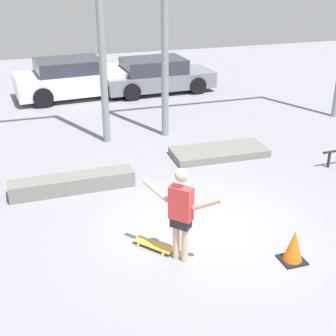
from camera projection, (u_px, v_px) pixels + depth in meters
name	position (u px, v px, depth m)	size (l,w,h in m)	color
ground_plane	(202.00, 228.00, 9.01)	(36.00, 36.00, 0.00)	gray
skateboarder	(181.00, 210.00, 7.70)	(1.06, 1.12, 1.72)	#DBAD89
skateboard	(154.00, 245.00, 8.38)	(0.66, 0.75, 0.08)	gold
grind_box	(73.00, 183.00, 10.40)	(2.75, 0.52, 0.36)	slate
manual_pad	(219.00, 152.00, 12.27)	(2.49, 1.04, 0.19)	slate
parked_car_white	(73.00, 79.00, 17.12)	(4.33, 2.31, 1.41)	white
parked_car_grey	(157.00, 76.00, 17.87)	(4.26, 2.08, 1.28)	slate
traffic_cone	(294.00, 246.00, 7.94)	(0.42, 0.42, 0.60)	black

